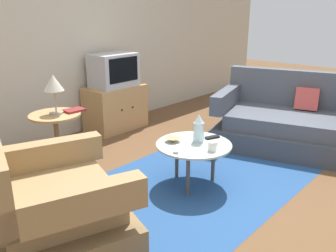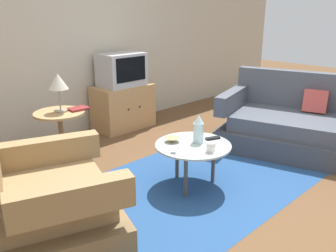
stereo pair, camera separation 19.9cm
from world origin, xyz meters
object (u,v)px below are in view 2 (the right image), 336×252
Objects in this scene: couch at (293,125)px; book at (78,109)px; mug at (211,147)px; side_table at (61,126)px; table_lamp at (58,83)px; tv_stand at (123,107)px; tv_remote_silver at (175,149)px; television at (122,70)px; bowl at (172,140)px; armchair at (46,204)px; vase at (198,129)px; coffee_table at (193,148)px; tv_remote_dark at (213,138)px.

book is at bearing 35.82° from couch.
book is (-0.37, 1.52, 0.11)m from mug.
side_table is 1.38× the size of table_lamp.
table_lamp is (-1.17, -0.47, 0.57)m from tv_stand.
mug is at bearing -82.44° from tv_remote_silver.
table_lamp is at bearing 71.32° from tv_remote_silver.
tv_stand is 3.69× the size of book.
bowl is (-0.69, -1.65, -0.38)m from television.
tv_remote_silver is 0.79× the size of book.
mug is at bearing 93.06° from armchair.
couch is 6.76× the size of vase.
coffee_table is 0.18m from vase.
couch is at bearing -12.72° from bowl.
coffee_table is (1.37, -0.16, 0.09)m from armchair.
tv_remote_dark is 0.70× the size of book.
television is 4.92× the size of mug.
tv_remote_dark is (0.23, -0.04, 0.05)m from coffee_table.
armchair is 1.55m from table_lamp.
coffee_table is 0.88× the size of tv_stand.
armchair is 1.43m from side_table.
armchair is at bearing 173.46° from vase.
book is at bearing 103.74° from mug.
table_lamp is (-0.57, 1.36, 0.49)m from coffee_table.
coffee_table is 1.24× the size of side_table.
mug is 0.31m from tv_remote_silver.
armchair is at bearing 66.32° from couch.
television is at bearing 71.77° from coffee_table.
side_table is 4.67× the size of mug.
table_lamp reaches higher than side_table.
armchair is 2.19× the size of side_table.
television reaches higher than vase.
television is 3.95× the size of tv_remote_dark.
side_table is 1.63m from tv_remote_dark.
armchair is 0.69× the size of couch.
book is at bearing -19.58° from table_lamp.
couch is 2.69m from table_lamp.
tv_remote_silver is (-0.83, -1.82, 0.13)m from tv_stand.
mug is (-0.62, -2.05, -0.36)m from television.
bowl is at bearing 17.93° from tv_remote_silver.
tv_remote_silver is (-1.77, 0.20, 0.14)m from couch.
couch is at bearing 1.13° from mug.
side_table is 1.52m from vase.
side_table is at bearing 166.06° from book.
television reaches higher than tv_stand.
armchair is 1.76× the size of coffee_table.
mug is at bearing -72.39° from book.
television reaches higher than bowl.
tv_remote_silver is at bearing 66.76° from couch.
mug is at bearing 56.15° from tv_remote_dark.
television reaches higher than tv_remote_dark.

